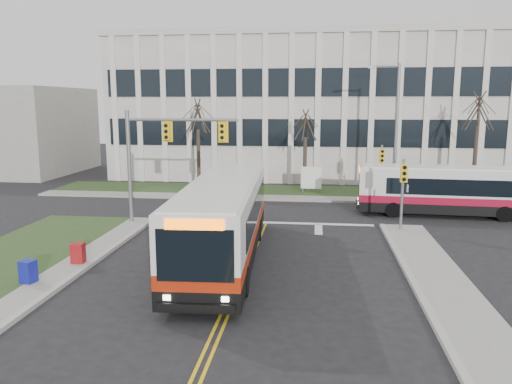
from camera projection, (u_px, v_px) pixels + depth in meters
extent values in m
plane|color=black|center=(244.00, 271.00, 19.80)|extent=(120.00, 120.00, 0.00)
cube|color=#9E9B93|center=(1.00, 312.00, 15.71)|extent=(1.20, 26.00, 0.14)
cube|color=#9E9B93|center=(482.00, 337.00, 14.03)|extent=(2.00, 26.00, 0.14)
cube|color=#9E9B93|center=(347.00, 200.00, 34.07)|extent=(44.00, 1.60, 0.14)
cube|color=#29431C|center=(345.00, 193.00, 36.81)|extent=(44.00, 5.00, 0.12)
cube|color=silver|center=(340.00, 109.00, 47.50)|extent=(40.00, 16.00, 12.00)
cube|color=#9E9B93|center=(12.00, 130.00, 47.52)|extent=(12.00, 12.00, 8.00)
cylinder|color=slate|center=(129.00, 168.00, 27.14)|extent=(0.22, 0.22, 6.20)
cylinder|color=slate|center=(182.00, 120.00, 26.33)|extent=(6.00, 0.16, 0.16)
cube|color=yellow|center=(167.00, 131.00, 26.38)|extent=(0.34, 0.24, 0.92)
cube|color=yellow|center=(222.00, 132.00, 26.04)|extent=(0.34, 0.24, 0.92)
cylinder|color=slate|center=(402.00, 196.00, 25.48)|extent=(0.14, 0.14, 3.80)
cube|color=yellow|center=(404.00, 173.00, 25.07)|extent=(0.34, 0.24, 0.92)
cylinder|color=slate|center=(381.00, 173.00, 33.79)|extent=(0.14, 0.14, 3.80)
cube|color=yellow|center=(382.00, 156.00, 33.38)|extent=(0.34, 0.24, 0.92)
cylinder|color=slate|center=(396.00, 133.00, 33.88)|extent=(0.20, 0.20, 9.20)
cylinder|color=slate|center=(386.00, 66.00, 33.21)|extent=(1.80, 0.14, 0.14)
cube|color=slate|center=(372.00, 67.00, 33.32)|extent=(0.50, 0.25, 0.18)
cylinder|color=slate|center=(303.00, 187.00, 36.60)|extent=(0.08, 0.08, 1.00)
cylinder|color=slate|center=(319.00, 187.00, 36.46)|extent=(0.08, 0.08, 1.00)
cube|color=white|center=(311.00, 178.00, 36.41)|extent=(1.50, 0.12, 1.60)
cylinder|color=#42352B|center=(199.00, 160.00, 37.68)|extent=(0.28, 0.28, 4.62)
cylinder|color=#42352B|center=(305.00, 165.00, 37.00)|extent=(0.28, 0.28, 4.09)
cylinder|color=#42352B|center=(475.00, 162.00, 35.34)|extent=(0.28, 0.28, 4.95)
cube|color=navy|center=(28.00, 273.00, 18.11)|extent=(0.60, 0.56, 0.95)
cube|color=maroon|center=(78.00, 255.00, 20.34)|extent=(0.54, 0.50, 0.95)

